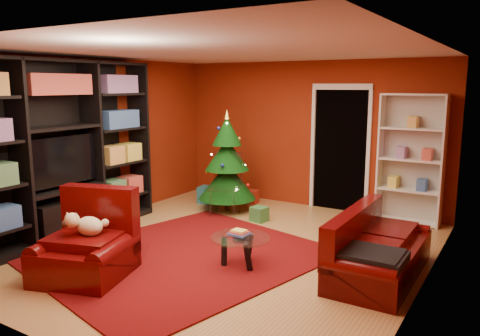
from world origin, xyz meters
The scene contains 18 objects.
floor centered at (0.00, 0.00, -0.03)m, with size 5.00×5.50×0.05m, color #A67941.
ceiling centered at (0.00, 0.00, 2.62)m, with size 5.00×5.50×0.05m, color silver.
wall_back centered at (0.00, 2.77, 1.30)m, with size 5.00×0.05×2.60m, color maroon.
wall_left centered at (-2.52, 0.00, 1.30)m, with size 0.05×5.50×2.60m, color maroon.
wall_right centered at (2.52, 0.00, 1.30)m, with size 0.05×5.50×2.60m, color maroon.
doorway centered at (0.60, 2.73, 1.05)m, with size 1.06×0.60×2.16m, color black, non-canonical shape.
rug centered at (-0.28, -0.54, 0.01)m, with size 2.87×3.35×0.02m, color #61090A.
media_unit centered at (-2.27, -0.80, 1.27)m, with size 0.51×3.30×2.53m, color black, non-canonical shape.
christmas_tree centered at (-1.05, 1.67, 0.86)m, with size 1.00×1.00×1.78m, color #08350B, non-canonical shape.
gift_box_teal centered at (-1.66, 1.94, 0.15)m, with size 0.31×0.31×0.31m, color #1E6675.
gift_box_green centered at (-0.24, 1.38, 0.12)m, with size 0.24×0.24×0.24m, color #2F7437.
gift_box_red centered at (-0.95, 2.33, 0.12)m, with size 0.24×0.24×0.24m, color maroon.
white_bookshelf centered at (1.82, 2.57, 1.02)m, with size 0.97×0.35×2.11m, color white, non-canonical shape.
armchair centered at (-0.84, -1.62, 0.40)m, with size 1.03×1.03×0.81m, color #410506, non-canonical shape.
dog centered at (-0.81, -1.55, 0.60)m, with size 0.40×0.30×0.26m, color beige, non-canonical shape.
sofa centered at (2.02, 0.21, 0.38)m, with size 1.79×0.80×0.77m, color #410506, non-canonical shape.
coffee_table centered at (0.50, -0.40, 0.19)m, with size 0.73×0.73×0.46m, color gray, non-canonical shape.
acrylic_chair centered at (-0.89, 1.36, 0.48)m, with size 0.49×0.54×0.96m, color #66605B, non-canonical shape.
Camera 1 is at (3.33, -5.01, 2.19)m, focal length 35.00 mm.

